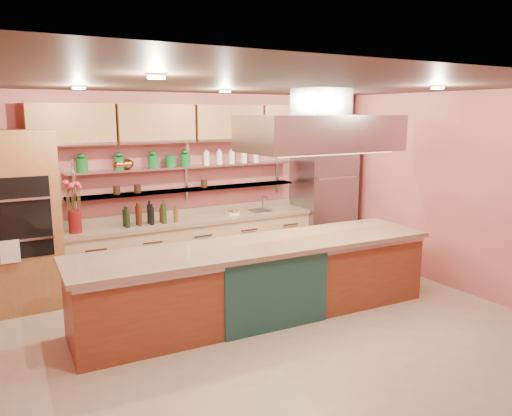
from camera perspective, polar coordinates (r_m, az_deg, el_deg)
floor at (r=6.05m, az=2.02°, el=-13.71°), size 6.00×5.00×0.02m
ceiling at (r=5.51m, az=2.21°, el=13.93°), size 6.00×5.00×0.02m
wall_back at (r=7.81m, az=-7.69°, el=2.61°), size 6.00×0.04×2.80m
wall_front at (r=3.80m, az=22.71°, el=-6.83°), size 6.00×0.04×2.80m
wall_right at (r=7.62m, az=21.60°, el=1.74°), size 0.04×5.00×2.80m
oven_stack at (r=6.99m, az=-25.48°, el=-1.40°), size 0.95×0.64×2.30m
refrigerator at (r=8.73m, az=7.71°, el=1.13°), size 0.95×0.72×2.10m
back_counter at (r=7.71m, az=-7.00°, el=-4.58°), size 3.84×0.64×0.93m
wall_shelf_lower at (r=7.68m, az=-7.65°, el=2.09°), size 3.60×0.26×0.03m
wall_shelf_upper at (r=7.64m, az=-7.72°, el=4.69°), size 3.60×0.26×0.03m
upper_cabinets at (r=7.57m, az=-7.34°, el=9.58°), size 4.60×0.36×0.55m
range_hood at (r=6.40m, az=7.36°, el=8.48°), size 2.00×1.00×0.45m
ceiling_downlights at (r=5.68m, az=1.11°, el=13.54°), size 4.00×2.80×0.02m
island at (r=6.23m, az=0.29°, el=-8.23°), size 4.51×1.19×0.93m
flower_vase at (r=7.05m, az=-19.98°, el=-1.46°), size 0.18×0.18×0.30m
oil_bottle_cluster at (r=7.30m, az=-11.92°, el=-0.79°), size 0.84×0.28×0.27m
kitchen_scale at (r=7.81m, az=-2.68°, el=-0.45°), size 0.20×0.17×0.10m
bar_faucet at (r=8.17m, az=0.75°, el=0.54°), size 0.04×0.04×0.23m
copper_kettle at (r=7.33m, az=-14.52°, el=4.89°), size 0.19×0.19×0.15m
green_canister at (r=7.53m, az=-9.76°, el=5.32°), size 0.15×0.15×0.17m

